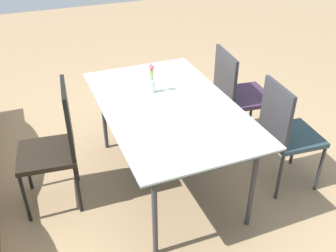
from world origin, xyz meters
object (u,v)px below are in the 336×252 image
object	(u,v)px
dining_table	(168,110)
flower_vase	(152,80)
chair_near_left	(285,130)
chair_near_right	(237,91)
chair_far_side	(56,142)

from	to	relation	value
dining_table	flower_vase	xyz separation A→B (m)	(0.25, 0.04, 0.15)
dining_table	chair_near_left	distance (m)	0.97
dining_table	flower_vase	distance (m)	0.29
chair_near_right	flower_vase	world-z (taller)	flower_vase
dining_table	chair_far_side	world-z (taller)	chair_far_side
chair_far_side	flower_vase	xyz separation A→B (m)	(0.13, -0.83, 0.31)
chair_near_right	flower_vase	size ratio (longest dim) A/B	3.70
chair_far_side	chair_near_right	world-z (taller)	chair_far_side
chair_near_right	chair_near_left	distance (m)	0.75
dining_table	chair_far_side	size ratio (longest dim) A/B	1.62
chair_near_right	dining_table	bearing A→B (deg)	-60.10
dining_table	chair_near_left	bearing A→B (deg)	-112.57
flower_vase	chair_near_right	bearing A→B (deg)	-81.62
chair_far_side	flower_vase	distance (m)	0.90
dining_table	chair_far_side	bearing A→B (deg)	82.15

